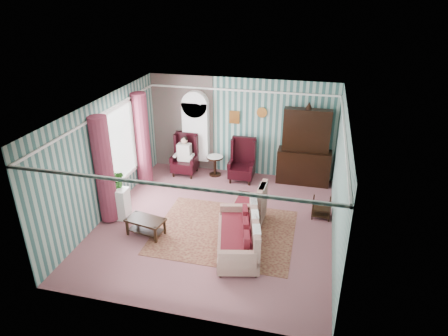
% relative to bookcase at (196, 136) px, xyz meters
% --- Properties ---
extents(floor, '(6.00, 6.00, 0.00)m').
position_rel_bookcase_xyz_m(floor, '(1.35, -2.84, -1.12)').
color(floor, '#95575C').
rests_on(floor, ground).
extents(room_shell, '(5.53, 6.02, 2.91)m').
position_rel_bookcase_xyz_m(room_shell, '(0.73, -2.66, 0.89)').
color(room_shell, '#386660').
rests_on(room_shell, ground).
extents(bookcase, '(0.80, 0.28, 2.24)m').
position_rel_bookcase_xyz_m(bookcase, '(0.00, 0.00, 0.00)').
color(bookcase, white).
rests_on(bookcase, floor).
extents(dresser_hutch, '(1.50, 0.56, 2.36)m').
position_rel_bookcase_xyz_m(dresser_hutch, '(3.25, -0.12, 0.06)').
color(dresser_hutch, black).
rests_on(dresser_hutch, floor).
extents(wingback_left, '(0.76, 0.80, 1.25)m').
position_rel_bookcase_xyz_m(wingback_left, '(-0.25, -0.39, -0.50)').
color(wingback_left, black).
rests_on(wingback_left, floor).
extents(wingback_right, '(0.76, 0.80, 1.25)m').
position_rel_bookcase_xyz_m(wingback_right, '(1.50, -0.39, -0.50)').
color(wingback_right, black).
rests_on(wingback_right, floor).
extents(seated_woman, '(0.44, 0.40, 1.18)m').
position_rel_bookcase_xyz_m(seated_woman, '(-0.25, -0.39, -0.53)').
color(seated_woman, silver).
rests_on(seated_woman, floor).
extents(round_side_table, '(0.50, 0.50, 0.60)m').
position_rel_bookcase_xyz_m(round_side_table, '(0.65, -0.24, -0.82)').
color(round_side_table, black).
rests_on(round_side_table, floor).
extents(nest_table, '(0.45, 0.38, 0.54)m').
position_rel_bookcase_xyz_m(nest_table, '(3.82, -1.94, -0.85)').
color(nest_table, black).
rests_on(nest_table, floor).
extents(plant_stand, '(0.55, 0.35, 0.80)m').
position_rel_bookcase_xyz_m(plant_stand, '(-1.05, -3.14, -0.72)').
color(plant_stand, white).
rests_on(plant_stand, floor).
extents(rug, '(3.20, 2.60, 0.01)m').
position_rel_bookcase_xyz_m(rug, '(1.65, -3.14, -1.11)').
color(rug, '#491819').
rests_on(rug, floor).
extents(sofa, '(1.50, 2.11, 1.03)m').
position_rel_bookcase_xyz_m(sofa, '(2.10, -3.79, -0.61)').
color(sofa, '#C2BC96').
rests_on(sofa, floor).
extents(floral_armchair, '(0.94, 0.89, 1.09)m').
position_rel_bookcase_xyz_m(floral_armchair, '(2.10, -2.55, -0.58)').
color(floral_armchair, beige).
rests_on(floral_armchair, floor).
extents(coffee_table, '(0.95, 0.63, 0.42)m').
position_rel_bookcase_xyz_m(coffee_table, '(-0.08, -3.67, -0.91)').
color(coffee_table, black).
rests_on(coffee_table, floor).
extents(potted_plant_a, '(0.46, 0.42, 0.45)m').
position_rel_bookcase_xyz_m(potted_plant_a, '(-1.13, -3.28, -0.09)').
color(potted_plant_a, '#1E5019').
rests_on(potted_plant_a, plant_stand).
extents(potted_plant_b, '(0.25, 0.21, 0.43)m').
position_rel_bookcase_xyz_m(potted_plant_b, '(-0.98, -3.04, -0.10)').
color(potted_plant_b, '#1B581D').
rests_on(potted_plant_b, plant_stand).
extents(potted_plant_c, '(0.27, 0.27, 0.40)m').
position_rel_bookcase_xyz_m(potted_plant_c, '(-1.09, -3.12, -0.12)').
color(potted_plant_c, '#26561B').
rests_on(potted_plant_c, plant_stand).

